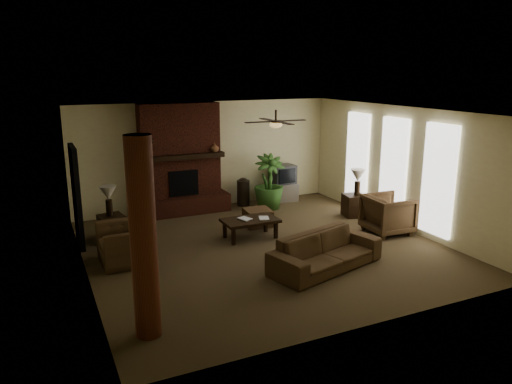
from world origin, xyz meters
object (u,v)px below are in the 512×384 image
log_column (143,240)px  floor_plant (269,194)px  lamp_right (358,177)px  sofa (326,246)px  coffee_table (250,222)px  lamp_left (108,195)px  side_table_left (112,228)px  ottoman (258,217)px  side_table_right (354,205)px  tv_stand (282,192)px  floor_vase (243,190)px  armchair_right (388,212)px  armchair_left (126,237)px

log_column → floor_plant: size_ratio=1.94×
lamp_right → sofa: bearing=-135.3°
coffee_table → lamp_left: lamp_left is taller
coffee_table → side_table_left: side_table_left is taller
ottoman → side_table_left: size_ratio=1.09×
log_column → side_table_right: bearing=30.2°
side_table_left → lamp_left: lamp_left is taller
log_column → sofa: 3.77m
tv_stand → floor_vase: size_ratio=1.10×
log_column → side_table_left: size_ratio=5.09×
armchair_right → side_table_left: (-5.72, 2.15, -0.21)m
lamp_left → side_table_right: (5.84, -0.74, -0.73)m
armchair_left → side_table_left: bearing=-178.4°
log_column → armchair_left: size_ratio=2.50×
tv_stand → side_table_right: size_ratio=1.55×
log_column → lamp_right: log_column is taller
ottoman → side_table_right: side_table_right is taller
armchair_right → coffee_table: bearing=74.8°
armchair_right → side_table_left: bearing=72.7°
armchair_left → lamp_right: lamp_right is taller
armchair_left → ottoman: 3.37m
log_column → coffee_table: bearing=46.3°
armchair_right → side_table_right: (0.10, 1.41, -0.21)m
side_table_right → log_column: bearing=-149.8°
log_column → ottoman: log_column is taller
floor_vase → sofa: bearing=-94.1°
tv_stand → log_column: bearing=-124.3°
coffee_table → floor_vase: floor_vase is taller
log_column → side_table_right: 7.02m
tv_stand → coffee_table: bearing=-122.2°
log_column → armchair_right: (5.89, 2.08, -0.92)m
tv_stand → lamp_left: bearing=-156.9°
sofa → tv_stand: sofa is taller
floor_vase → side_table_right: 2.98m
sofa → side_table_right: size_ratio=4.10×
floor_plant → lamp_left: lamp_left is taller
sofa → floor_plant: sofa is taller
armchair_right → coffee_table: (-2.96, 0.99, -0.11)m
coffee_table → lamp_left: (-2.79, 1.15, 0.63)m
coffee_table → tv_stand: tv_stand is taller
ottoman → floor_vase: floor_vase is taller
side_table_right → lamp_right: lamp_right is taller
log_column → armchair_right: size_ratio=2.90×
lamp_left → floor_plant: bearing=10.7°
lamp_left → floor_vase: bearing=19.8°
sofa → tv_stand: bearing=56.4°
log_column → lamp_left: bearing=88.0°
armchair_left → ottoman: (3.22, 0.95, -0.29)m
log_column → armchair_left: 2.99m
armchair_left → coffee_table: bearing=93.8°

